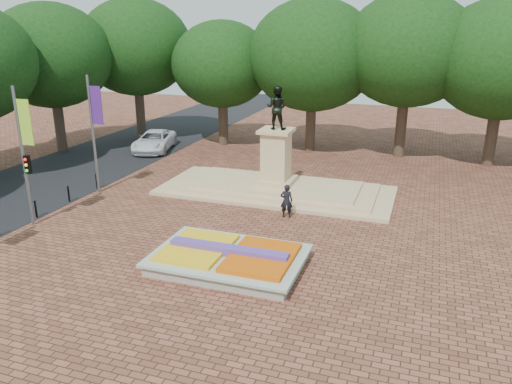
# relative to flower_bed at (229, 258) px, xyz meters

# --- Properties ---
(ground) EXTENTS (90.00, 90.00, 0.00)m
(ground) POSITION_rel_flower_bed_xyz_m (-1.03, 2.00, -0.38)
(ground) COLOR brown
(ground) RESTS_ON ground
(asphalt_street) EXTENTS (9.00, 90.00, 0.02)m
(asphalt_street) POSITION_rel_flower_bed_xyz_m (-16.03, 7.00, -0.37)
(asphalt_street) COLOR black
(asphalt_street) RESTS_ON ground
(flower_bed) EXTENTS (6.30, 4.30, 0.91)m
(flower_bed) POSITION_rel_flower_bed_xyz_m (0.00, 0.00, 0.00)
(flower_bed) COLOR gray
(flower_bed) RESTS_ON ground
(monument) EXTENTS (14.00, 6.00, 6.40)m
(monument) POSITION_rel_flower_bed_xyz_m (-1.03, 10.00, 0.50)
(monument) COLOR tan
(monument) RESTS_ON ground
(tree_row_back) EXTENTS (44.80, 8.80, 10.43)m
(tree_row_back) POSITION_rel_flower_bed_xyz_m (1.31, 20.00, 6.29)
(tree_row_back) COLOR #37261E
(tree_row_back) RESTS_ON ground
(banner_poles) EXTENTS (0.88, 11.17, 7.00)m
(banner_poles) POSITION_rel_flower_bed_xyz_m (-11.10, 0.69, 3.50)
(banner_poles) COLOR slate
(banner_poles) RESTS_ON ground
(bollard_row) EXTENTS (0.12, 13.12, 0.98)m
(bollard_row) POSITION_rel_flower_bed_xyz_m (-11.73, 0.50, 0.15)
(bollard_row) COLOR black
(bollard_row) RESTS_ON ground
(van) EXTENTS (3.98, 6.12, 1.57)m
(van) POSITION_rel_flower_bed_xyz_m (-13.39, 16.89, 0.41)
(van) COLOR white
(van) RESTS_ON ground
(pedestrian) EXTENTS (0.73, 0.55, 1.81)m
(pedestrian) POSITION_rel_flower_bed_xyz_m (0.72, 6.25, 0.53)
(pedestrian) COLOR black
(pedestrian) RESTS_ON ground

